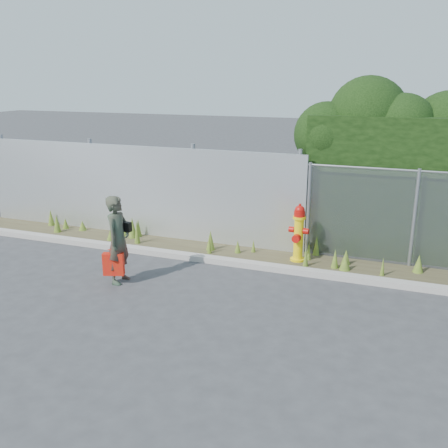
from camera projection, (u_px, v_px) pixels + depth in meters
ground at (212, 302)px, 8.71m from camera, size 80.00×80.00×0.00m
curb at (244, 264)px, 10.31m from camera, size 16.00×0.22×0.12m
weed_strip at (265, 252)px, 10.82m from camera, size 16.00×1.34×0.55m
corrugated_fence at (134, 191)px, 12.18m from camera, size 8.50×0.21×2.30m
fire_hydrant at (299, 234)px, 10.45m from camera, size 0.42×0.38×1.26m
woman at (118, 240)px, 9.34m from camera, size 0.41×0.62×1.69m
red_tote_bag at (114, 264)px, 9.34m from camera, size 0.39×0.14×0.51m
black_shoulder_bag at (125, 227)px, 9.38m from camera, size 0.24×0.10×0.18m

